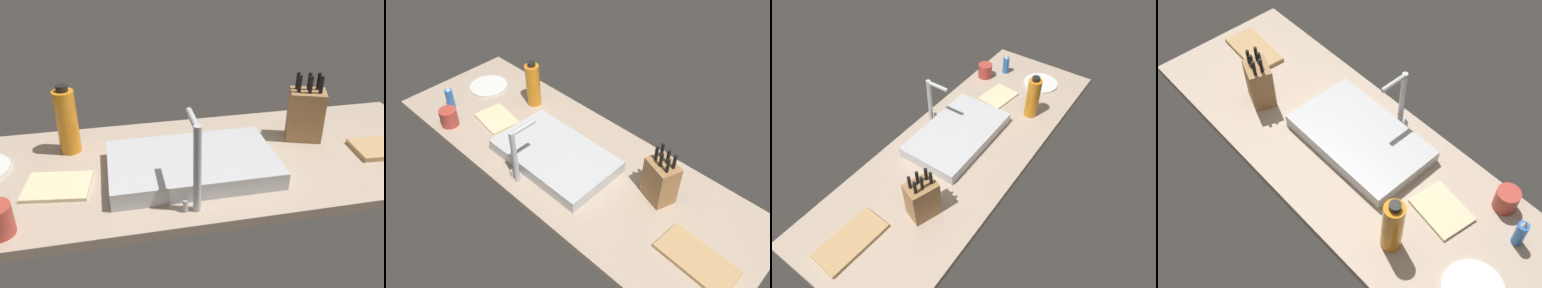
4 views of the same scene
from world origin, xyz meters
TOP-DOWN VIEW (x-y plane):
  - countertop_slab at (0.00, 0.00)cm, footprint 191.87×67.24cm
  - sink_basin at (1.06, 6.15)cm, footprint 55.60×33.27cm
  - faucet at (4.00, 25.16)cm, footprint 5.50×13.37cm
  - knife_block at (-45.98, -9.03)cm, footprint 15.39×13.39cm
  - cutting_board at (-74.73, 6.60)cm, footprint 30.35×16.41cm
  - soap_bottle at (71.11, 16.89)cm, footprint 4.08×4.08cm
  - water_bottle at (41.74, -16.79)cm, footprint 7.52×7.52cm
  - dinner_plate at (72.47, -8.58)cm, footprint 21.41×21.41cm
  - dish_towel at (45.06, 6.67)cm, footprint 22.50×18.24cm
  - coffee_mug at (59.13, 25.52)cm, footprint 8.92×8.92cm

SIDE VIEW (x-z plane):
  - countertop_slab at x=0.00cm, z-range 0.00..3.50cm
  - dinner_plate at x=72.47cm, z-range 3.50..4.70cm
  - dish_towel at x=45.06cm, z-range 3.50..4.70cm
  - cutting_board at x=-74.73cm, z-range 3.50..5.30cm
  - sink_basin at x=1.06cm, z-range 3.50..9.46cm
  - coffee_mug at x=59.13cm, z-range 3.50..12.58cm
  - soap_bottle at x=71.11cm, z-range 2.59..16.53cm
  - knife_block at x=-45.98cm, z-range 0.66..26.45cm
  - water_bottle at x=41.74cm, z-range 2.75..28.45cm
  - faucet at x=4.00cm, z-range 5.81..33.69cm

